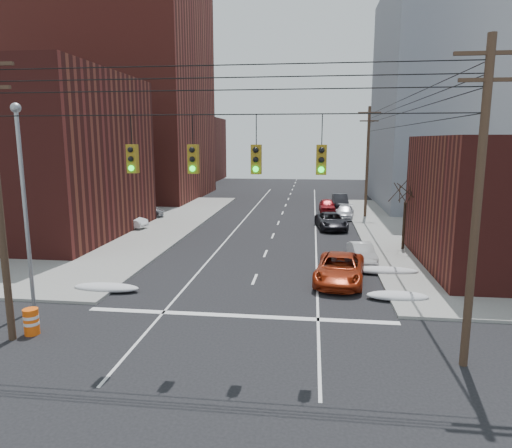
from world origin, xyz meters
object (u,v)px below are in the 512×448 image
(lot_car_c, at_px, (55,232))
(lot_car_b, at_px, (141,211))
(parked_car_f, at_px, (340,201))
(parked_car_b, at_px, (362,253))
(lot_car_d, at_px, (85,220))
(red_pickup, at_px, (340,269))
(parked_car_a, at_px, (340,266))
(parked_car_d, at_px, (344,212))
(lot_car_a, at_px, (126,221))
(parked_car_c, at_px, (331,221))
(parked_car_e, at_px, (327,205))
(construction_barrel, at_px, (31,321))

(lot_car_c, bearing_deg, lot_car_b, -14.53)
(parked_car_f, height_order, lot_car_c, lot_car_c)
(parked_car_b, distance_m, lot_car_d, 24.15)
(red_pickup, height_order, parked_car_a, red_pickup)
(parked_car_d, distance_m, lot_car_a, 21.12)
(red_pickup, bearing_deg, parked_car_f, 93.94)
(parked_car_f, distance_m, lot_car_c, 31.57)
(parked_car_d, distance_m, lot_car_d, 24.54)
(parked_car_b, xyz_separation_m, parked_car_c, (-1.53, 11.06, 0.10))
(red_pickup, height_order, parked_car_f, parked_car_f)
(lot_car_a, bearing_deg, lot_car_b, 21.42)
(parked_car_e, xyz_separation_m, construction_barrel, (-12.82, -33.90, -0.16))
(lot_car_b, bearing_deg, parked_car_e, -91.21)
(parked_car_b, height_order, construction_barrel, parked_car_b)
(parked_car_a, xyz_separation_m, construction_barrel, (-12.82, -9.40, -0.11))
(parked_car_a, bearing_deg, red_pickup, -96.76)
(parked_car_f, distance_m, construction_barrel, 40.35)
(parked_car_a, xyz_separation_m, parked_car_e, (0.00, 24.50, 0.05))
(lot_car_c, bearing_deg, red_pickup, -112.30)
(red_pickup, relative_size, construction_barrel, 5.14)
(parked_car_d, bearing_deg, lot_car_c, -140.69)
(parked_car_c, xyz_separation_m, lot_car_b, (-18.73, 3.07, 0.09))
(lot_car_b, bearing_deg, lot_car_a, 167.04)
(parked_car_f, bearing_deg, construction_barrel, -112.62)
(parked_car_a, distance_m, lot_car_c, 21.78)
(parked_car_a, height_order, lot_car_d, lot_car_d)
(red_pickup, distance_m, parked_car_d, 21.33)
(parked_car_d, height_order, construction_barrel, parked_car_d)
(construction_barrel, bearing_deg, parked_car_b, 42.07)
(parked_car_e, bearing_deg, parked_car_d, -70.45)
(lot_car_c, bearing_deg, lot_car_d, 0.14)
(lot_car_d, bearing_deg, lot_car_b, -44.72)
(red_pickup, distance_m, construction_barrel, 15.34)
(parked_car_d, height_order, parked_car_f, parked_car_f)
(parked_car_b, bearing_deg, parked_car_c, 91.00)
(red_pickup, relative_size, lot_car_a, 1.41)
(construction_barrel, bearing_deg, red_pickup, 33.75)
(construction_barrel, bearing_deg, parked_car_e, 69.28)
(lot_car_c, bearing_deg, parked_car_c, -71.52)
(red_pickup, xyz_separation_m, construction_barrel, (-12.75, -8.52, -0.21))
(construction_barrel, bearing_deg, lot_car_c, 117.45)
(parked_car_f, bearing_deg, lot_car_c, -137.12)
(parked_car_a, xyz_separation_m, lot_car_c, (-20.89, 6.14, 0.21))
(parked_car_b, height_order, lot_car_c, lot_car_c)
(red_pickup, xyz_separation_m, parked_car_d, (1.67, 21.27, -0.14))
(red_pickup, height_order, parked_car_b, red_pickup)
(parked_car_b, distance_m, parked_car_e, 20.94)
(parked_car_a, relative_size, lot_car_b, 0.83)
(parked_car_f, distance_m, lot_car_b, 22.84)
(parked_car_f, relative_size, lot_car_d, 1.06)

